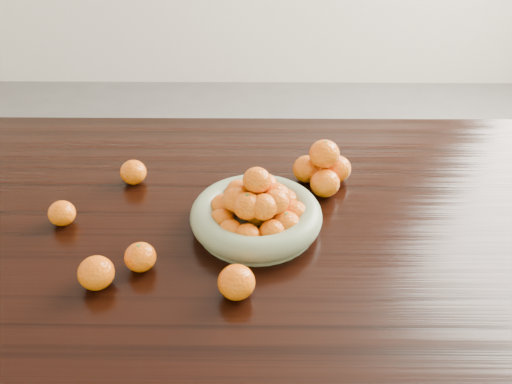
{
  "coord_description": "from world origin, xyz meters",
  "views": [
    {
      "loc": [
        0.0,
        -1.08,
        1.56
      ],
      "look_at": [
        -0.01,
        -0.02,
        0.83
      ],
      "focal_mm": 40.0,
      "sensor_mm": 36.0,
      "label": 1
    }
  ],
  "objects_px": {
    "dining_table": "(260,244)",
    "loose_orange_0": "(140,257)",
    "orange_pyramid": "(323,168)",
    "fruit_bowl": "(257,212)"
  },
  "relations": [
    {
      "from": "fruit_bowl",
      "to": "orange_pyramid",
      "type": "relative_size",
      "value": 2.0
    },
    {
      "from": "dining_table",
      "to": "loose_orange_0",
      "type": "height_order",
      "value": "loose_orange_0"
    },
    {
      "from": "dining_table",
      "to": "orange_pyramid",
      "type": "bearing_deg",
      "value": 39.52
    },
    {
      "from": "dining_table",
      "to": "loose_orange_0",
      "type": "xyz_separation_m",
      "value": [
        -0.25,
        -0.19,
        0.12
      ]
    },
    {
      "from": "orange_pyramid",
      "to": "loose_orange_0",
      "type": "bearing_deg",
      "value": -141.8
    },
    {
      "from": "orange_pyramid",
      "to": "fruit_bowl",
      "type": "bearing_deg",
      "value": -132.83
    },
    {
      "from": "dining_table",
      "to": "loose_orange_0",
      "type": "relative_size",
      "value": 30.46
    },
    {
      "from": "dining_table",
      "to": "orange_pyramid",
      "type": "xyz_separation_m",
      "value": [
        0.16,
        0.13,
        0.14
      ]
    },
    {
      "from": "fruit_bowl",
      "to": "orange_pyramid",
      "type": "bearing_deg",
      "value": 47.17
    },
    {
      "from": "dining_table",
      "to": "loose_orange_0",
      "type": "bearing_deg",
      "value": -142.68
    }
  ]
}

